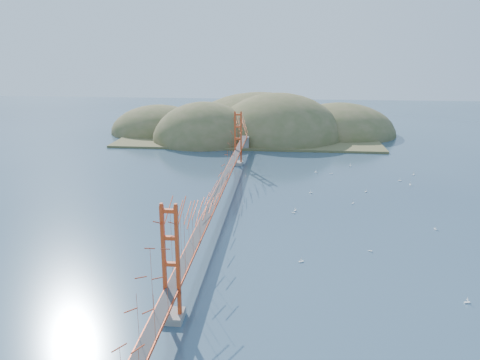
{
  "coord_description": "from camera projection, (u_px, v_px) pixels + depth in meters",
  "views": [
    {
      "loc": [
        10.2,
        -68.35,
        25.22
      ],
      "look_at": [
        3.4,
        0.0,
        5.31
      ],
      "focal_mm": 35.0,
      "sensor_mm": 36.0,
      "label": 1
    }
  ],
  "objects": [
    {
      "name": "sailboat_16",
      "position": [
        293.0,
        212.0,
        72.73
      ],
      "size": [
        0.53,
        0.5,
        0.6
      ],
      "color": "white",
      "rests_on": "ground"
    },
    {
      "name": "sailboat_0",
      "position": [
        295.0,
        210.0,
        73.65
      ],
      "size": [
        0.62,
        0.63,
        0.71
      ],
      "color": "white",
      "rests_on": "ground"
    },
    {
      "name": "sailboat_17",
      "position": [
        400.0,
        180.0,
        89.84
      ],
      "size": [
        0.64,
        0.58,
        0.72
      ],
      "color": "white",
      "rests_on": "ground"
    },
    {
      "name": "sailboat_extra_0",
      "position": [
        350.0,
        166.0,
        100.64
      ],
      "size": [
        0.64,
        0.64,
        0.69
      ],
      "color": "white",
      "rests_on": "ground"
    },
    {
      "name": "sailboat_5",
      "position": [
        435.0,
        229.0,
        66.24
      ],
      "size": [
        0.55,
        0.56,
        0.63
      ],
      "color": "white",
      "rests_on": "ground"
    },
    {
      "name": "sailboat_2",
      "position": [
        370.0,
        250.0,
        59.27
      ],
      "size": [
        0.5,
        0.48,
        0.57
      ],
      "color": "white",
      "rests_on": "ground"
    },
    {
      "name": "sailboat_4",
      "position": [
        366.0,
        191.0,
        83.05
      ],
      "size": [
        0.67,
        0.67,
        0.7
      ],
      "color": "white",
      "rests_on": "ground"
    },
    {
      "name": "sailboat_13",
      "position": [
        467.0,
        302.0,
        47.4
      ],
      "size": [
        0.63,
        0.55,
        0.71
      ],
      "color": "white",
      "rests_on": "ground"
    },
    {
      "name": "sailboat_12",
      "position": [
        316.0,
        172.0,
        95.91
      ],
      "size": [
        0.67,
        0.67,
        0.74
      ],
      "color": "white",
      "rests_on": "ground"
    },
    {
      "name": "sailboat_8",
      "position": [
        414.0,
        174.0,
        94.1
      ],
      "size": [
        0.7,
        0.7,
        0.74
      ],
      "color": "white",
      "rests_on": "ground"
    },
    {
      "name": "sailboat_3",
      "position": [
        311.0,
        192.0,
        82.43
      ],
      "size": [
        0.6,
        0.55,
        0.68
      ],
      "color": "white",
      "rests_on": "ground"
    },
    {
      "name": "sailboat_15",
      "position": [
        410.0,
        184.0,
        87.28
      ],
      "size": [
        0.51,
        0.63,
        0.75
      ],
      "color": "white",
      "rests_on": "ground"
    },
    {
      "name": "far_headlands",
      "position": [
        259.0,
        133.0,
        138.59
      ],
      "size": [
        84.0,
        58.0,
        25.0
      ],
      "color": "brown",
      "rests_on": "ground"
    },
    {
      "name": "sailboat_extra_1",
      "position": [
        301.0,
        261.0,
        56.32
      ],
      "size": [
        0.67,
        0.67,
        0.73
      ],
      "color": "white",
      "rests_on": "ground"
    },
    {
      "name": "sailboat_14",
      "position": [
        353.0,
        203.0,
        77.09
      ],
      "size": [
        0.6,
        0.6,
        0.63
      ],
      "color": "white",
      "rests_on": "ground"
    },
    {
      "name": "bridge",
      "position": [
        218.0,
        168.0,
        71.54
      ],
      "size": [
        2.2,
        94.4,
        12.0
      ],
      "color": "gray",
      "rests_on": "ground"
    },
    {
      "name": "sailboat_7",
      "position": [
        331.0,
        173.0,
        94.91
      ],
      "size": [
        0.57,
        0.52,
        0.65
      ],
      "color": "white",
      "rests_on": "ground"
    },
    {
      "name": "ground",
      "position": [
        218.0,
        212.0,
        73.32
      ],
      "size": [
        320.0,
        320.0,
        0.0
      ],
      "primitive_type": "plane",
      "color": "#2C4459",
      "rests_on": "ground"
    }
  ]
}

